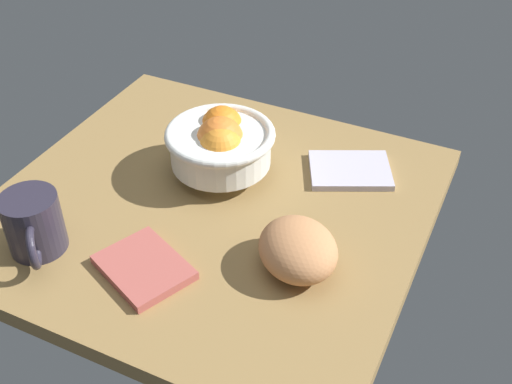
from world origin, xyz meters
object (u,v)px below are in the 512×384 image
Objects in this scene: fruit_bowl at (221,143)px; napkin_spare at (350,170)px; bread_loaf at (298,249)px; mug at (34,225)px; napkin_folded at (144,267)px.

fruit_bowl reaches higher than napkin_spare.
bread_loaf is (-21.02, 16.01, -2.57)cm from fruit_bowl.
mug is at bearing 60.95° from fruit_bowl.
napkin_spare is at bearing -88.83° from bread_loaf.
fruit_bowl is 33.28cm from mug.
fruit_bowl is at bearing -37.29° from bread_loaf.
bread_loaf is 22.74cm from napkin_folded.
napkin_spare is 53.44cm from mug.
mug is at bearing 19.36° from bread_loaf.
napkin_folded is 17.82cm from mug.
napkin_folded is 0.94× the size of napkin_spare.
bread_loaf is 1.15× the size of mug.
napkin_spare is (-19.51, -35.95, -0.13)cm from napkin_folded.
napkin_folded reaches higher than napkin_spare.
napkin_folded is 1.16× the size of mug.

